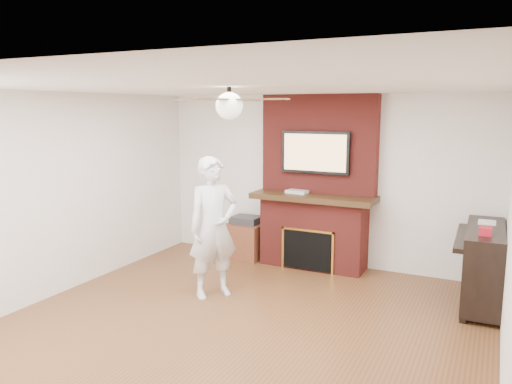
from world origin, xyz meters
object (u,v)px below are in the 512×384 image
at_px(fireplace, 315,199).
at_px(side_table, 246,238).
at_px(person, 213,227).
at_px(piano, 483,264).

distance_m(fireplace, side_table, 1.30).
xyz_separation_m(fireplace, person, (-0.71, -1.70, -0.13)).
xyz_separation_m(fireplace, piano, (2.27, -0.55, -0.50)).
distance_m(side_table, piano, 3.41).
distance_m(person, piano, 3.22).
relative_size(fireplace, side_table, 3.86).
distance_m(fireplace, person, 1.84).
relative_size(person, side_table, 2.67).
xyz_separation_m(fireplace, side_table, (-1.10, -0.07, -0.70)).
bearing_deg(side_table, piano, -7.56).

